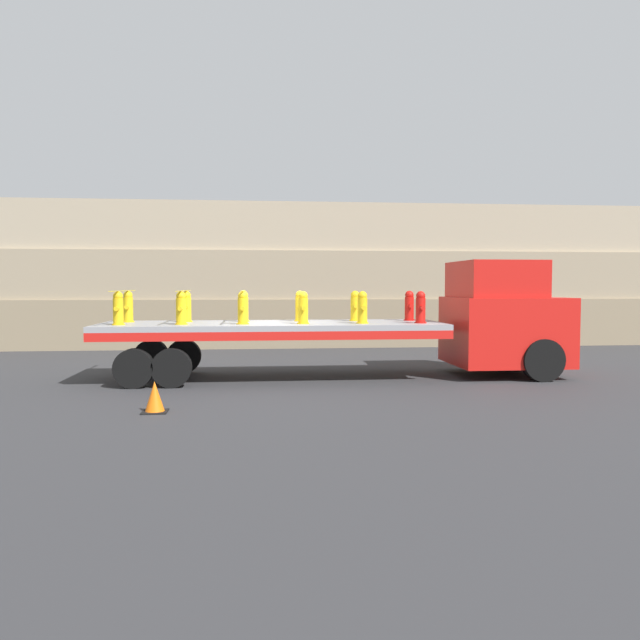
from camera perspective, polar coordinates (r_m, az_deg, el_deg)
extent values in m
plane|color=#2D2D30|center=(15.60, -4.34, -5.33)|extent=(120.00, 120.00, 0.00)
cube|color=#84755B|center=(24.21, -4.87, -0.17)|extent=(60.00, 3.00, 1.80)
cube|color=gray|center=(24.32, -4.90, 4.07)|extent=(60.00, 3.00, 1.80)
cube|color=tan|center=(24.57, -4.92, 8.26)|extent=(60.00, 3.00, 1.80)
cube|color=red|center=(16.71, 16.52, -0.94)|extent=(2.76, 2.47, 1.72)
cube|color=red|center=(16.57, 15.71, 3.60)|extent=(1.93, 2.27, 0.92)
cube|color=black|center=(17.00, 18.90, 0.25)|extent=(1.10, 2.17, 0.96)
cylinder|color=black|center=(15.90, 19.70, -3.48)|extent=(1.03, 0.28, 1.03)
cylinder|color=black|center=(18.03, 16.49, -2.66)|extent=(1.03, 0.28, 1.03)
cube|color=gray|center=(15.46, -4.36, -0.49)|extent=(8.38, 2.57, 0.13)
cube|color=red|center=(14.23, -4.23, -1.47)|extent=(8.38, 0.08, 0.20)
cube|color=red|center=(16.71, -4.47, -0.79)|extent=(8.38, 0.08, 0.20)
cylinder|color=black|center=(14.49, -13.41, -4.28)|extent=(0.89, 0.30, 0.89)
cylinder|color=black|center=(16.82, -12.34, -3.25)|extent=(0.89, 0.30, 0.89)
cylinder|color=black|center=(14.62, -16.67, -4.26)|extent=(0.89, 0.30, 0.89)
cylinder|color=black|center=(16.93, -15.16, -3.24)|extent=(0.89, 0.30, 0.89)
cylinder|color=gold|center=(15.23, -17.95, -0.38)|extent=(0.30, 0.30, 0.03)
cylinder|color=gold|center=(15.21, -17.96, 0.73)|extent=(0.24, 0.24, 0.62)
sphere|color=gold|center=(15.20, -17.99, 2.09)|extent=(0.22, 0.22, 0.22)
cylinder|color=gold|center=(15.04, -18.11, 0.98)|extent=(0.11, 0.11, 0.11)
cylinder|color=gold|center=(15.38, -17.83, 1.03)|extent=(0.11, 0.11, 0.11)
cylinder|color=gold|center=(16.33, -17.11, -0.14)|extent=(0.30, 0.30, 0.03)
cylinder|color=gold|center=(16.32, -17.13, 0.90)|extent=(0.24, 0.24, 0.62)
sphere|color=gold|center=(16.31, -17.15, 2.16)|extent=(0.22, 0.22, 0.22)
cylinder|color=gold|center=(16.14, -17.26, 1.14)|extent=(0.11, 0.11, 0.11)
cylinder|color=gold|center=(16.49, -17.01, 1.18)|extent=(0.11, 0.11, 0.11)
cylinder|color=gold|center=(14.99, -12.57, -0.36)|extent=(0.30, 0.30, 0.03)
cylinder|color=gold|center=(14.97, -12.58, 0.77)|extent=(0.24, 0.24, 0.62)
sphere|color=gold|center=(14.96, -12.60, 2.15)|extent=(0.22, 0.22, 0.22)
cylinder|color=gold|center=(14.80, -12.67, 1.03)|extent=(0.11, 0.11, 0.11)
cylinder|color=gold|center=(15.15, -12.51, 1.08)|extent=(0.11, 0.11, 0.11)
cylinder|color=gold|center=(16.11, -12.10, -0.11)|extent=(0.30, 0.30, 0.03)
cylinder|color=gold|center=(16.10, -12.11, 0.94)|extent=(0.24, 0.24, 0.62)
sphere|color=gold|center=(16.09, -12.12, 2.22)|extent=(0.22, 0.22, 0.22)
cylinder|color=gold|center=(15.92, -12.18, 1.18)|extent=(0.11, 0.11, 0.11)
cylinder|color=gold|center=(16.27, -12.04, 1.22)|extent=(0.11, 0.11, 0.11)
cylinder|color=gold|center=(14.89, -7.07, -0.33)|extent=(0.30, 0.30, 0.03)
cylinder|color=gold|center=(14.87, -7.08, 0.81)|extent=(0.24, 0.24, 0.62)
sphere|color=gold|center=(14.86, -7.09, 2.20)|extent=(0.22, 0.22, 0.22)
cylinder|color=gold|center=(14.70, -7.10, 1.07)|extent=(0.11, 0.11, 0.11)
cylinder|color=gold|center=(15.04, -7.07, 1.12)|extent=(0.11, 0.11, 0.11)
cylinder|color=gold|center=(16.02, -6.98, -0.09)|extent=(0.30, 0.30, 0.03)
cylinder|color=gold|center=(16.00, -6.99, 0.97)|extent=(0.24, 0.24, 0.62)
sphere|color=gold|center=(15.99, -7.00, 2.26)|extent=(0.22, 0.22, 0.22)
cylinder|color=gold|center=(15.82, -7.00, 1.22)|extent=(0.11, 0.11, 0.11)
cylinder|color=gold|center=(16.17, -6.98, 1.26)|extent=(0.11, 0.11, 0.11)
cylinder|color=gold|center=(14.92, -1.55, -0.30)|extent=(0.30, 0.30, 0.03)
cylinder|color=gold|center=(14.91, -1.55, 0.84)|extent=(0.24, 0.24, 0.62)
sphere|color=gold|center=(14.90, -1.55, 2.22)|extent=(0.22, 0.22, 0.22)
cylinder|color=gold|center=(14.73, -1.50, 1.10)|extent=(0.11, 0.11, 0.11)
cylinder|color=gold|center=(15.08, -1.60, 1.14)|extent=(0.11, 0.11, 0.11)
cylinder|color=gold|center=(16.05, -1.85, -0.06)|extent=(0.30, 0.30, 0.03)
cylinder|color=gold|center=(16.04, -1.85, 1.00)|extent=(0.24, 0.24, 0.62)
sphere|color=gold|center=(16.03, -1.85, 2.29)|extent=(0.22, 0.22, 0.22)
cylinder|color=gold|center=(15.86, -1.81, 1.24)|extent=(0.11, 0.11, 0.11)
cylinder|color=gold|center=(16.21, -1.89, 1.28)|extent=(0.11, 0.11, 0.11)
cylinder|color=gold|center=(15.10, 3.89, -0.26)|extent=(0.30, 0.30, 0.03)
cylinder|color=gold|center=(15.08, 3.90, 0.86)|extent=(0.24, 0.24, 0.62)
sphere|color=gold|center=(15.07, 3.90, 2.23)|extent=(0.22, 0.22, 0.22)
cylinder|color=gold|center=(14.91, 4.01, 1.12)|extent=(0.11, 0.11, 0.11)
cylinder|color=gold|center=(15.25, 3.79, 1.16)|extent=(0.11, 0.11, 0.11)
cylinder|color=gold|center=(16.21, 3.22, -0.03)|extent=(0.30, 0.30, 0.03)
cylinder|color=gold|center=(16.20, 3.23, 1.02)|extent=(0.24, 0.24, 0.62)
sphere|color=gold|center=(16.19, 3.23, 2.29)|extent=(0.22, 0.22, 0.22)
cylinder|color=gold|center=(16.02, 3.32, 1.26)|extent=(0.11, 0.11, 0.11)
cylinder|color=gold|center=(16.37, 3.13, 1.30)|extent=(0.11, 0.11, 0.11)
cylinder|color=red|center=(15.40, 9.17, -0.23)|extent=(0.30, 0.30, 0.03)
cylinder|color=red|center=(15.39, 9.18, 0.87)|extent=(0.24, 0.24, 0.62)
sphere|color=red|center=(15.38, 9.19, 2.21)|extent=(0.22, 0.22, 0.22)
cylinder|color=red|center=(15.22, 9.35, 1.12)|extent=(0.11, 0.11, 0.11)
cylinder|color=red|center=(15.56, 9.01, 1.17)|extent=(0.11, 0.11, 0.11)
cylinder|color=red|center=(16.50, 8.16, 0.00)|extent=(0.30, 0.30, 0.03)
cylinder|color=red|center=(16.48, 8.16, 1.03)|extent=(0.24, 0.24, 0.62)
sphere|color=red|center=(16.47, 8.17, 2.28)|extent=(0.22, 0.22, 0.22)
cylinder|color=red|center=(16.31, 8.31, 1.26)|extent=(0.11, 0.11, 0.11)
cylinder|color=red|center=(16.65, 8.02, 1.30)|extent=(0.11, 0.11, 0.11)
cube|color=yellow|center=(15.75, -17.56, 2.56)|extent=(0.05, 2.77, 0.01)
cube|color=yellow|center=(15.52, -12.36, 2.62)|extent=(0.05, 2.77, 0.01)
cube|color=yellow|center=(15.43, -7.05, 2.67)|extent=(0.05, 2.77, 0.01)
cube|color=black|center=(11.82, -14.86, -8.10)|extent=(0.45, 0.45, 0.03)
cone|color=orange|center=(11.77, -14.88, -6.74)|extent=(0.35, 0.35, 0.54)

